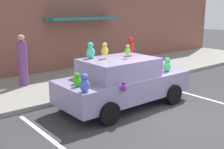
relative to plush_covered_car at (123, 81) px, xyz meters
name	(u,v)px	position (x,y,z in m)	size (l,w,h in m)	color
ground_plane	(175,117)	(0.54, -1.65, -0.81)	(60.00, 60.00, 0.00)	#38383A
sidewalk	(80,80)	(0.54, 3.35, -0.73)	(24.00, 4.00, 0.15)	gray
storefront_building	(52,4)	(0.55, 5.49, 2.39)	(24.00, 1.25, 6.40)	brown
parking_stripe_front	(190,94)	(2.68, -0.65, -0.80)	(0.12, 3.60, 0.01)	silver
parking_stripe_rear	(50,139)	(-2.88, -0.65, -0.80)	(0.12, 3.60, 0.01)	silver
plush_covered_car	(123,81)	(0.00, 0.00, 0.00)	(4.27, 2.04, 2.13)	#998AB9
teddy_bear_on_sidewalk	(125,75)	(1.67, 1.78, -0.38)	(0.31, 0.26, 0.60)	pink
pedestrian_near_shopfront	(23,62)	(-1.68, 3.79, 0.26)	(0.33, 0.33, 1.93)	#774389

